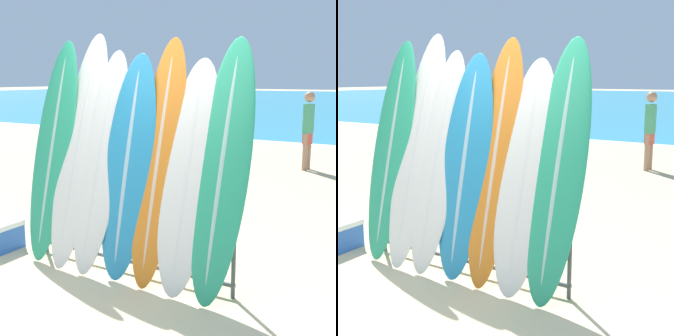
# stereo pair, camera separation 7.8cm
# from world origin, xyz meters

# --- Properties ---
(ground_plane) EXTENTS (160.00, 160.00, 0.00)m
(ground_plane) POSITION_xyz_m (0.00, 0.00, 0.00)
(ground_plane) COLOR #CCB789
(surfboard_rack) EXTENTS (2.35, 0.04, 0.94)m
(surfboard_rack) POSITION_xyz_m (-0.13, 0.28, 0.51)
(surfboard_rack) COLOR #47474C
(surfboard_rack) RESTS_ON ground_plane
(surfboard_slot_0) EXTENTS (0.52, 0.70, 2.39)m
(surfboard_slot_0) POSITION_xyz_m (-1.16, 0.33, 1.20)
(surfboard_slot_0) COLOR #289E70
(surfboard_slot_0) RESTS_ON ground_plane
(surfboard_slot_1) EXTENTS (0.53, 0.86, 2.46)m
(surfboard_slot_1) POSITION_xyz_m (-0.80, 0.35, 1.23)
(surfboard_slot_1) COLOR silver
(surfboard_slot_1) RESTS_ON ground_plane
(surfboard_slot_2) EXTENTS (0.52, 0.78, 2.27)m
(surfboard_slot_2) POSITION_xyz_m (-0.48, 0.32, 1.14)
(surfboard_slot_2) COLOR silver
(surfboard_slot_2) RESTS_ON ground_plane
(surfboard_slot_3) EXTENTS (0.57, 0.62, 2.23)m
(surfboard_slot_3) POSITION_xyz_m (-0.13, 0.30, 1.12)
(surfboard_slot_3) COLOR teal
(surfboard_slot_3) RESTS_ON ground_plane
(surfboard_slot_4) EXTENTS (0.48, 0.71, 2.37)m
(surfboard_slot_4) POSITION_xyz_m (0.21, 0.33, 1.19)
(surfboard_slot_4) COLOR orange
(surfboard_slot_4) RESTS_ON ground_plane
(surfboard_slot_5) EXTENTS (0.56, 0.70, 2.17)m
(surfboard_slot_5) POSITION_xyz_m (0.55, 0.30, 1.09)
(surfboard_slot_5) COLOR silver
(surfboard_slot_5) RESTS_ON ground_plane
(surfboard_slot_6) EXTENTS (0.51, 0.77, 2.36)m
(surfboard_slot_6) POSITION_xyz_m (0.88, 0.32, 1.18)
(surfboard_slot_6) COLOR #289E70
(surfboard_slot_6) RESTS_ON ground_plane
(person_near_water) EXTENTS (0.23, 0.28, 1.70)m
(person_near_water) POSITION_xyz_m (0.03, 6.77, 0.93)
(person_near_water) COLOR #A87A5B
(person_near_water) RESTS_ON ground_plane
(person_mid_beach) EXTENTS (0.26, 0.30, 1.75)m
(person_mid_beach) POSITION_xyz_m (-2.61, 6.04, 0.95)
(person_mid_beach) COLOR #846047
(person_mid_beach) RESTS_ON ground_plane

